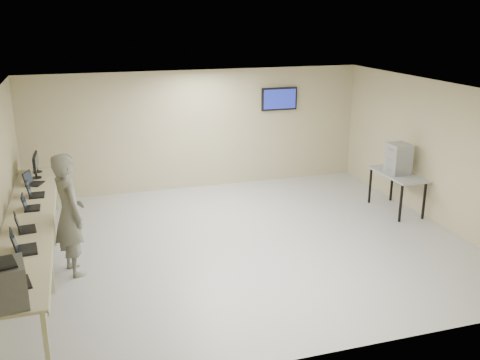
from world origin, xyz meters
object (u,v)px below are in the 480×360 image
object	(u,v)px
equipment_box	(6,285)
side_table	(398,177)
soldier	(70,214)
workbench	(31,223)

from	to	relation	value
equipment_box	side_table	xyz separation A→B (m)	(7.25, 3.39, -0.40)
soldier	side_table	distance (m)	6.64
soldier	side_table	world-z (taller)	soldier
workbench	equipment_box	world-z (taller)	equipment_box
soldier	side_table	bearing A→B (deg)	-101.20
side_table	equipment_box	bearing A→B (deg)	-154.96
equipment_box	soldier	size ratio (longest dim) A/B	0.25
workbench	side_table	size ratio (longest dim) A/B	4.33
workbench	side_table	world-z (taller)	workbench
workbench	soldier	size ratio (longest dim) A/B	3.00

